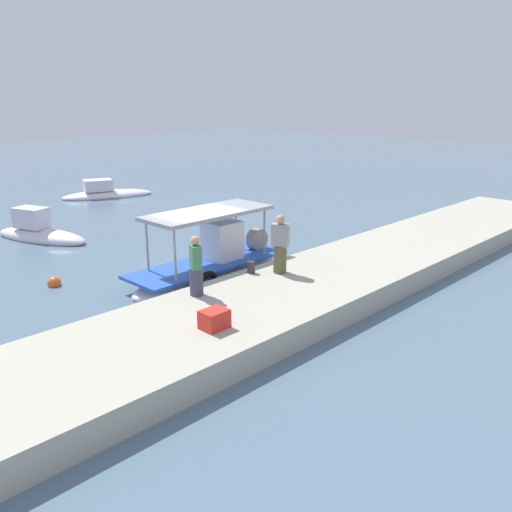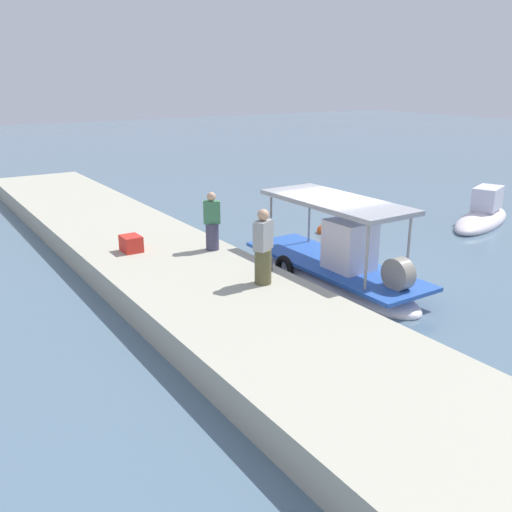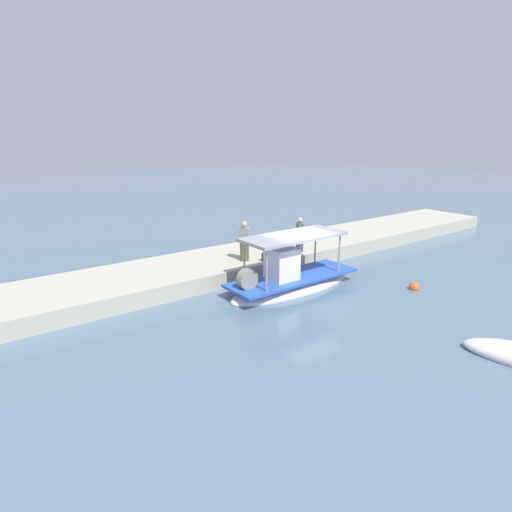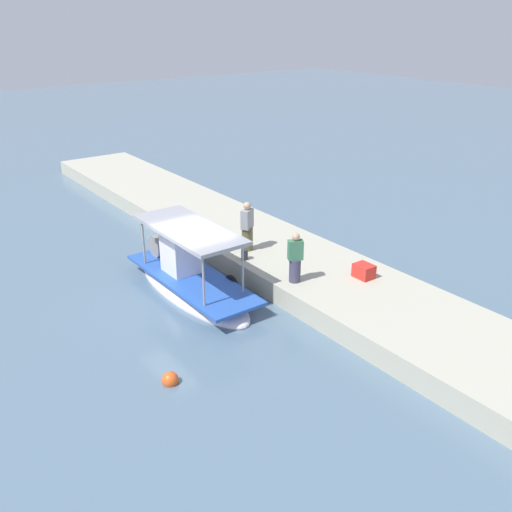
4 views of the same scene
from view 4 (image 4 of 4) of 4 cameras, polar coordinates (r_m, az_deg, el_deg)
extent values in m
plane|color=slate|center=(18.61, -7.06, -4.34)|extent=(120.00, 120.00, 0.00)
cube|color=#B3B09B|center=(20.54, 2.82, -0.36)|extent=(36.00, 3.98, 0.69)
ellipsoid|color=white|center=(19.02, -6.45, -3.49)|extent=(6.07, 1.90, 0.81)
cube|color=#2956B4|center=(18.81, -6.51, -2.25)|extent=(5.83, 1.90, 0.10)
cube|color=white|center=(19.03, -7.53, 0.15)|extent=(1.11, 1.03, 1.39)
cylinder|color=gray|center=(19.78, -11.26, 1.31)|extent=(0.07, 0.07, 1.72)
cylinder|color=gray|center=(20.37, -7.70, 2.22)|extent=(0.07, 0.07, 1.72)
cylinder|color=gray|center=(16.63, -5.31, -2.67)|extent=(0.07, 0.07, 1.72)
cylinder|color=gray|center=(17.33, -1.33, -1.45)|extent=(0.07, 0.07, 1.72)
cube|color=#989BA3|center=(18.14, -6.76, 2.70)|extent=(4.39, 1.85, 0.12)
torus|color=black|center=(18.67, -2.49, -3.00)|extent=(0.74, 0.18, 0.74)
cylinder|color=gray|center=(20.52, -9.86, 1.00)|extent=(0.80, 0.36, 0.80)
cylinder|color=brown|center=(20.33, -0.88, 1.74)|extent=(0.54, 0.54, 0.84)
cube|color=gray|center=(20.06, -0.90, 3.77)|extent=(0.49, 0.58, 0.69)
sphere|color=tan|center=(19.90, -0.91, 5.08)|extent=(0.27, 0.27, 0.27)
cylinder|color=#413F59|center=(17.97, 3.93, -1.45)|extent=(0.49, 0.49, 0.77)
cube|color=#3E7954|center=(17.68, 4.00, 0.62)|extent=(0.44, 0.53, 0.63)
sphere|color=tan|center=(17.52, 4.04, 1.95)|extent=(0.25, 0.25, 0.25)
cylinder|color=#2D2D33|center=(19.60, -1.17, 0.15)|extent=(0.24, 0.24, 0.36)
cube|color=red|center=(18.59, 10.81, -1.50)|extent=(0.63, 0.50, 0.45)
sphere|color=#E9591F|center=(14.73, -8.64, -12.23)|extent=(0.43, 0.43, 0.43)
camera|label=1|loc=(21.90, 44.15, 9.90)|focal=37.64mm
camera|label=2|loc=(31.44, -1.60, 17.42)|focal=39.05mm
camera|label=3|loc=(26.29, -46.39, 11.17)|focal=29.82mm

